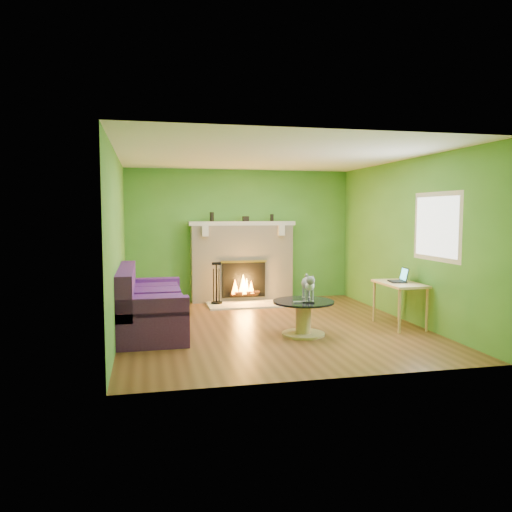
% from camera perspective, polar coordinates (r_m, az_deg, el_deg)
% --- Properties ---
extents(floor, '(5.00, 5.00, 0.00)m').
position_cam_1_polar(floor, '(7.78, 1.64, -8.03)').
color(floor, brown).
rests_on(floor, ground).
extents(ceiling, '(5.00, 5.00, 0.00)m').
position_cam_1_polar(ceiling, '(7.62, 1.69, 11.37)').
color(ceiling, white).
rests_on(ceiling, wall_back).
extents(wall_back, '(5.00, 0.00, 5.00)m').
position_cam_1_polar(wall_back, '(10.03, -1.82, 2.41)').
color(wall_back, '#42832B').
rests_on(wall_back, floor).
extents(wall_front, '(5.00, 0.00, 5.00)m').
position_cam_1_polar(wall_front, '(5.21, 8.40, -0.05)').
color(wall_front, '#42832B').
rests_on(wall_front, floor).
extents(wall_left, '(0.00, 5.00, 5.00)m').
position_cam_1_polar(wall_left, '(7.37, -15.55, 1.29)').
color(wall_left, '#42832B').
rests_on(wall_left, floor).
extents(wall_right, '(0.00, 5.00, 5.00)m').
position_cam_1_polar(wall_right, '(8.43, 16.68, 1.70)').
color(wall_right, '#42832B').
rests_on(wall_right, floor).
extents(window_frame, '(0.00, 1.20, 1.20)m').
position_cam_1_polar(window_frame, '(7.64, 19.95, 3.17)').
color(window_frame, silver).
rests_on(window_frame, wall_right).
extents(window_pane, '(0.00, 1.06, 1.06)m').
position_cam_1_polar(window_pane, '(7.63, 19.90, 3.17)').
color(window_pane, white).
rests_on(window_pane, wall_right).
extents(fireplace, '(2.10, 0.46, 1.58)m').
position_cam_1_polar(fireplace, '(9.89, -1.62, -0.70)').
color(fireplace, beige).
rests_on(fireplace, floor).
extents(hearth, '(1.50, 0.75, 0.03)m').
position_cam_1_polar(hearth, '(9.49, -1.02, -5.55)').
color(hearth, beige).
rests_on(hearth, floor).
extents(mantel, '(2.10, 0.28, 0.08)m').
position_cam_1_polar(mantel, '(9.82, -1.61, 3.75)').
color(mantel, beige).
rests_on(mantel, fireplace).
extents(sofa, '(0.96, 2.13, 0.96)m').
position_cam_1_polar(sofa, '(7.55, -12.36, -5.67)').
color(sofa, '#48185E').
rests_on(sofa, floor).
extents(coffee_table, '(0.88, 0.88, 0.50)m').
position_cam_1_polar(coffee_table, '(7.21, 5.43, -6.77)').
color(coffee_table, tan).
rests_on(coffee_table, floor).
extents(desk, '(0.53, 0.92, 0.68)m').
position_cam_1_polar(desk, '(7.99, 16.12, -3.52)').
color(desk, tan).
rests_on(desk, floor).
extents(cat, '(0.33, 0.65, 0.39)m').
position_cam_1_polar(cat, '(7.21, 5.94, -3.49)').
color(cat, slate).
rests_on(cat, coffee_table).
extents(remote_silver, '(0.17, 0.05, 0.02)m').
position_cam_1_polar(remote_silver, '(7.02, 4.97, -5.25)').
color(remote_silver, gray).
rests_on(remote_silver, coffee_table).
extents(remote_black, '(0.16, 0.09, 0.02)m').
position_cam_1_polar(remote_black, '(7.01, 6.06, -5.30)').
color(remote_black, black).
rests_on(remote_black, coffee_table).
extents(laptop, '(0.31, 0.34, 0.22)m').
position_cam_1_polar(laptop, '(8.00, 15.86, -2.10)').
color(laptop, black).
rests_on(laptop, desk).
extents(fire_tools, '(0.21, 0.21, 0.79)m').
position_cam_1_polar(fire_tools, '(9.48, -4.54, -3.07)').
color(fire_tools, black).
rests_on(fire_tools, hearth).
extents(mantel_vase_left, '(0.08, 0.08, 0.18)m').
position_cam_1_polar(mantel_vase_left, '(9.75, -5.07, 4.49)').
color(mantel_vase_left, black).
rests_on(mantel_vase_left, mantel).
extents(mantel_vase_right, '(0.07, 0.07, 0.14)m').
position_cam_1_polar(mantel_vase_right, '(9.98, 1.83, 4.40)').
color(mantel_vase_right, black).
rests_on(mantel_vase_right, mantel).
extents(mantel_box, '(0.12, 0.08, 0.10)m').
position_cam_1_polar(mantel_box, '(9.86, -1.18, 4.28)').
color(mantel_box, black).
rests_on(mantel_box, mantel).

